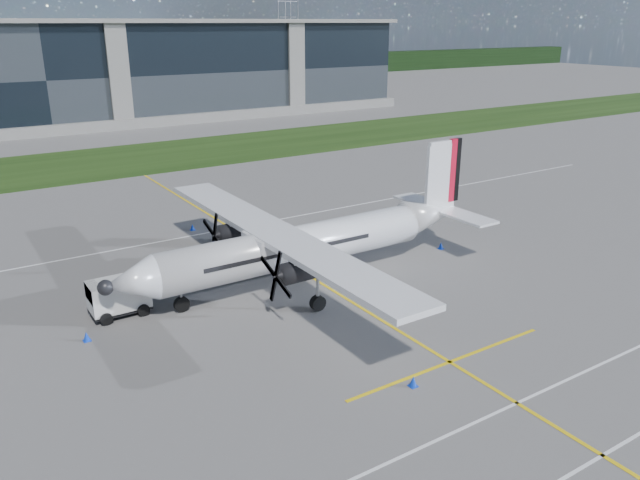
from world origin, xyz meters
name	(u,v)px	position (x,y,z in m)	size (l,w,h in m)	color
ground	(113,177)	(0.00, 40.00, 0.00)	(400.00, 400.00, 0.00)	#64615F
grass_strip	(94,163)	(0.00, 48.00, 0.02)	(400.00, 18.00, 0.04)	black
terminal_building	(33,76)	(0.00, 80.00, 7.50)	(120.00, 20.00, 15.00)	black
pylon_east	(288,22)	(85.00, 150.00, 15.00)	(9.00, 4.60, 30.00)	gray
yellow_taxiway_centerline	(282,259)	(3.00, 10.00, 0.01)	(0.20, 70.00, 0.01)	yellow
turboprop_aircraft	(308,221)	(2.63, 6.05, 3.85)	(24.73, 25.65, 7.69)	white
baggage_tug	(119,297)	(-8.56, 7.62, 1.00)	(3.33, 2.00, 2.00)	silver
ground_crew_person	(139,295)	(-7.56, 7.32, 0.98)	(0.80, 0.57, 1.97)	#F25907
safety_cone_nose_stbd	(109,308)	(-9.04, 8.14, 0.25)	(0.36, 0.36, 0.50)	#0B36C9
safety_cone_portwing	(413,381)	(0.17, -6.63, 0.25)	(0.36, 0.36, 0.50)	#0B36C9
safety_cone_stbdwing	(192,227)	(0.31, 19.24, 0.25)	(0.36, 0.36, 0.50)	#0B36C9
safety_cone_tail	(441,246)	(13.46, 5.73, 0.25)	(0.36, 0.36, 0.50)	#0B36C9
safety_cone_fwd	(86,336)	(-10.88, 5.46, 0.25)	(0.36, 0.36, 0.50)	#0B36C9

